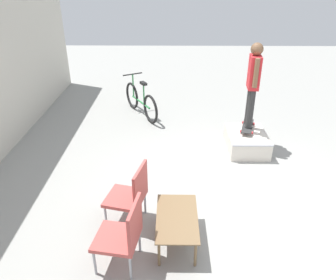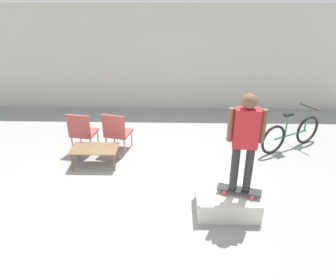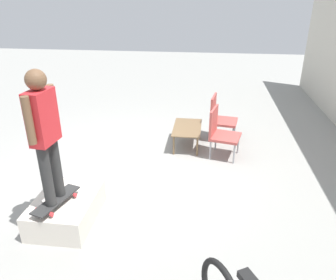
{
  "view_description": "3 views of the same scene",
  "coord_description": "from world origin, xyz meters",
  "px_view_note": "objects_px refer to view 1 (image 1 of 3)",
  "views": [
    {
      "loc": [
        -4.32,
        0.95,
        3.29
      ],
      "look_at": [
        0.47,
        1.01,
        0.8
      ],
      "focal_mm": 35.0,
      "sensor_mm": 36.0,
      "label": 1
    },
    {
      "loc": [
        0.72,
        -5.12,
        3.64
      ],
      "look_at": [
        0.58,
        0.76,
        0.67
      ],
      "focal_mm": 35.0,
      "sensor_mm": 36.0,
      "label": 2
    },
    {
      "loc": [
        5.06,
        1.23,
        2.88
      ],
      "look_at": [
        0.49,
        0.66,
        0.76
      ],
      "focal_mm": 35.0,
      "sensor_mm": 36.0,
      "label": 3
    }
  ],
  "objects_px": {
    "skate_ramp_box": "(246,141)",
    "coffee_table": "(177,220)",
    "bicycle": "(141,101)",
    "patio_chair_right": "(131,193)",
    "patio_chair_left": "(124,233)",
    "skateboard_on_ramp": "(248,126)",
    "person_skater": "(253,79)"
  },
  "relations": [
    {
      "from": "skate_ramp_box",
      "to": "coffee_table",
      "type": "bearing_deg",
      "value": 150.64
    },
    {
      "from": "coffee_table",
      "to": "bicycle",
      "type": "relative_size",
      "value": 0.62
    },
    {
      "from": "patio_chair_right",
      "to": "bicycle",
      "type": "bearing_deg",
      "value": -163.33
    },
    {
      "from": "patio_chair_right",
      "to": "patio_chair_left",
      "type": "bearing_deg",
      "value": 13.66
    },
    {
      "from": "skateboard_on_ramp",
      "to": "bicycle",
      "type": "distance_m",
      "value": 2.83
    },
    {
      "from": "skate_ramp_box",
      "to": "bicycle",
      "type": "xyz_separation_m",
      "value": [
        1.77,
        2.31,
        0.19
      ]
    },
    {
      "from": "bicycle",
      "to": "patio_chair_left",
      "type": "bearing_deg",
      "value": 152.69
    },
    {
      "from": "skate_ramp_box",
      "to": "patio_chair_right",
      "type": "bearing_deg",
      "value": 136.6
    },
    {
      "from": "skate_ramp_box",
      "to": "person_skater",
      "type": "height_order",
      "value": "person_skater"
    },
    {
      "from": "skateboard_on_ramp",
      "to": "patio_chair_right",
      "type": "bearing_deg",
      "value": 154.7
    },
    {
      "from": "patio_chair_left",
      "to": "patio_chair_right",
      "type": "bearing_deg",
      "value": -170.77
    },
    {
      "from": "person_skater",
      "to": "skate_ramp_box",
      "type": "bearing_deg",
      "value": 176.72
    },
    {
      "from": "patio_chair_left",
      "to": "bicycle",
      "type": "height_order",
      "value": "bicycle"
    },
    {
      "from": "bicycle",
      "to": "patio_chair_right",
      "type": "bearing_deg",
      "value": 153.18
    },
    {
      "from": "skateboard_on_ramp",
      "to": "bicycle",
      "type": "height_order",
      "value": "bicycle"
    },
    {
      "from": "coffee_table",
      "to": "skate_ramp_box",
      "type": "bearing_deg",
      "value": -29.36
    },
    {
      "from": "skateboard_on_ramp",
      "to": "patio_chair_left",
      "type": "xyz_separation_m",
      "value": [
        -3.17,
        2.12,
        0.06
      ]
    },
    {
      "from": "person_skater",
      "to": "patio_chair_left",
      "type": "xyz_separation_m",
      "value": [
        -3.17,
        2.12,
        -0.93
      ]
    },
    {
      "from": "skate_ramp_box",
      "to": "patio_chair_right",
      "type": "relative_size",
      "value": 1.13
    },
    {
      "from": "skateboard_on_ramp",
      "to": "coffee_table",
      "type": "relative_size",
      "value": 0.77
    },
    {
      "from": "skateboard_on_ramp",
      "to": "person_skater",
      "type": "height_order",
      "value": "person_skater"
    },
    {
      "from": "coffee_table",
      "to": "patio_chair_right",
      "type": "xyz_separation_m",
      "value": [
        0.37,
        0.64,
        0.15
      ]
    },
    {
      "from": "skate_ramp_box",
      "to": "patio_chair_left",
      "type": "relative_size",
      "value": 1.13
    },
    {
      "from": "skateboard_on_ramp",
      "to": "patio_chair_left",
      "type": "bearing_deg",
      "value": 162.53
    },
    {
      "from": "patio_chair_left",
      "to": "patio_chair_right",
      "type": "height_order",
      "value": "same"
    },
    {
      "from": "skateboard_on_ramp",
      "to": "person_skater",
      "type": "xyz_separation_m",
      "value": [
        0.0,
        -0.0,
        0.99
      ]
    },
    {
      "from": "coffee_table",
      "to": "bicycle",
      "type": "distance_m",
      "value": 4.44
    },
    {
      "from": "skate_ramp_box",
      "to": "bicycle",
      "type": "relative_size",
      "value": 0.67
    },
    {
      "from": "patio_chair_right",
      "to": "person_skater",
      "type": "bearing_deg",
      "value": 151.94
    },
    {
      "from": "patio_chair_left",
      "to": "skate_ramp_box",
      "type": "bearing_deg",
      "value": 154.18
    },
    {
      "from": "patio_chair_left",
      "to": "patio_chair_right",
      "type": "relative_size",
      "value": 1.0
    },
    {
      "from": "patio_chair_right",
      "to": "bicycle",
      "type": "distance_m",
      "value": 3.99
    }
  ]
}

